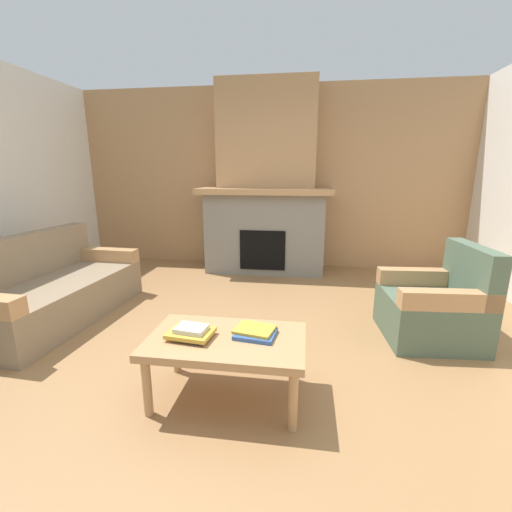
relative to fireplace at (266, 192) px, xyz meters
name	(u,v)px	position (x,y,z in m)	size (l,w,h in m)	color
ground	(227,357)	(0.00, -2.62, -1.16)	(9.00, 9.00, 0.00)	olive
wall_back_wood_panel	(269,179)	(0.00, 0.38, 0.19)	(6.00, 0.12, 2.70)	tan
fireplace	(266,192)	(0.00, 0.00, 0.00)	(1.90, 0.82, 2.70)	gray
couch	(51,291)	(-1.92, -2.13, -0.88)	(0.92, 1.84, 0.85)	#847056
armchair	(435,307)	(1.75, -2.02, -0.87)	(0.81, 0.81, 0.85)	#4C604C
coffee_table	(226,345)	(0.12, -3.11, -0.79)	(1.00, 0.60, 0.43)	tan
book_stack_near_edge	(191,332)	(-0.10, -3.15, -0.70)	(0.30, 0.24, 0.08)	#2D2D33
book_stack_center	(255,332)	(0.29, -3.06, -0.71)	(0.29, 0.26, 0.04)	#335699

